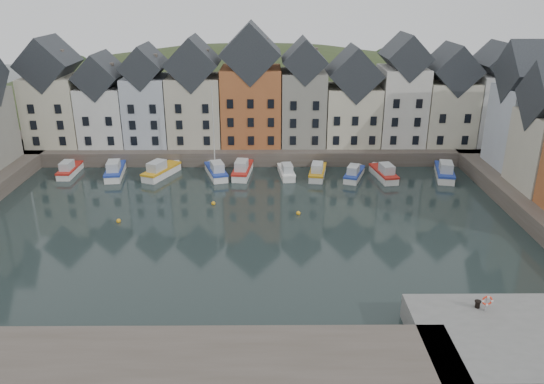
{
  "coord_description": "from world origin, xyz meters",
  "views": [
    {
      "loc": [
        2.6,
        -50.44,
        24.38
      ],
      "look_at": [
        3.0,
        6.0,
        2.37
      ],
      "focal_mm": 35.0,
      "sensor_mm": 36.0,
      "label": 1
    }
  ],
  "objects_px": {
    "boat_d": "(216,171)",
    "mooring_bollard": "(478,304)",
    "boat_a": "(69,170)",
    "life_ring_post": "(487,301)"
  },
  "relations": [
    {
      "from": "boat_a",
      "to": "mooring_bollard",
      "type": "relative_size",
      "value": 10.76
    },
    {
      "from": "boat_d",
      "to": "mooring_bollard",
      "type": "xyz_separation_m",
      "value": [
        22.67,
        -34.85,
        1.5
      ]
    },
    {
      "from": "boat_a",
      "to": "boat_d",
      "type": "xyz_separation_m",
      "value": [
        20.36,
        -0.93,
        0.12
      ]
    },
    {
      "from": "mooring_bollard",
      "to": "life_ring_post",
      "type": "relative_size",
      "value": 0.43
    },
    {
      "from": "mooring_bollard",
      "to": "boat_a",
      "type": "bearing_deg",
      "value": 140.26
    },
    {
      "from": "boat_a",
      "to": "life_ring_post",
      "type": "height_order",
      "value": "life_ring_post"
    },
    {
      "from": "mooring_bollard",
      "to": "life_ring_post",
      "type": "height_order",
      "value": "life_ring_post"
    },
    {
      "from": "boat_a",
      "to": "boat_d",
      "type": "height_order",
      "value": "boat_d"
    },
    {
      "from": "boat_a",
      "to": "boat_d",
      "type": "distance_m",
      "value": 20.38
    },
    {
      "from": "boat_a",
      "to": "life_ring_post",
      "type": "bearing_deg",
      "value": -39.74
    }
  ]
}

